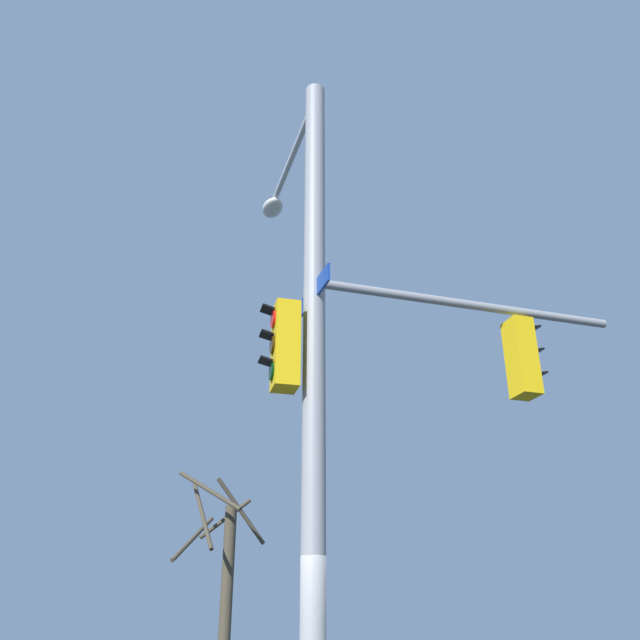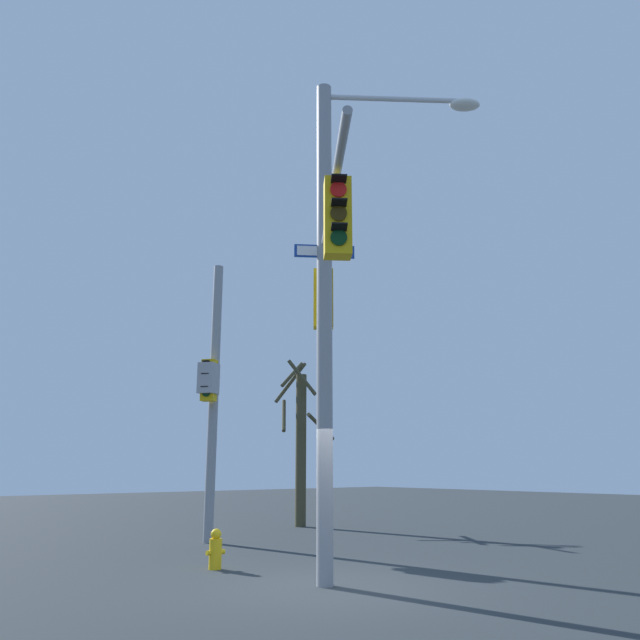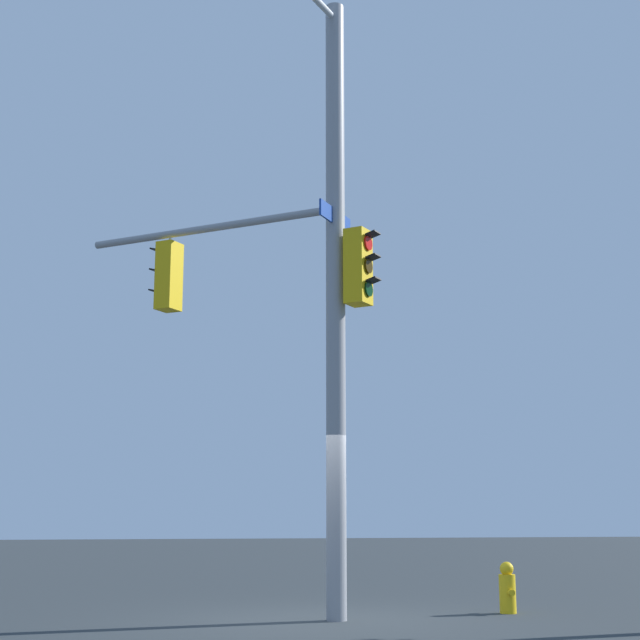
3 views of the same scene
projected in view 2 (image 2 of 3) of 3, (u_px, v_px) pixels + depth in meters
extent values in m
plane|color=#2B3134|center=(335.00, 588.00, 9.84)|extent=(80.00, 80.00, 0.00)
cylinder|color=gray|center=(324.00, 313.00, 11.06)|extent=(0.28, 0.28, 9.07)
cylinder|color=silver|center=(395.00, 99.00, 12.13)|extent=(2.29, 1.71, 0.10)
ellipsoid|color=silver|center=(465.00, 105.00, 12.19)|extent=(0.70, 0.65, 0.20)
cylinder|color=gray|center=(333.00, 193.00, 9.21)|extent=(2.70, 3.63, 0.12)
cube|color=gold|center=(338.00, 218.00, 8.34)|extent=(0.47, 0.45, 1.10)
cylinder|color=red|center=(338.00, 189.00, 8.26)|extent=(0.20, 0.15, 0.22)
cube|color=black|center=(339.00, 178.00, 8.22)|extent=(0.26, 0.25, 0.06)
cylinder|color=#352504|center=(339.00, 213.00, 8.18)|extent=(0.20, 0.15, 0.22)
cube|color=black|center=(339.00, 202.00, 8.14)|extent=(0.26, 0.25, 0.06)
cylinder|color=black|center=(339.00, 237.00, 8.10)|extent=(0.20, 0.15, 0.22)
cube|color=black|center=(339.00, 227.00, 8.06)|extent=(0.26, 0.25, 0.06)
cylinder|color=gray|center=(337.00, 175.00, 8.49)|extent=(0.04, 0.04, 0.15)
cube|color=gold|center=(323.00, 299.00, 11.49)|extent=(0.47, 0.46, 1.10)
cylinder|color=red|center=(323.00, 284.00, 11.73)|extent=(0.19, 0.16, 0.22)
cube|color=black|center=(323.00, 279.00, 11.83)|extent=(0.26, 0.26, 0.06)
cylinder|color=#352504|center=(323.00, 301.00, 11.65)|extent=(0.19, 0.16, 0.22)
cube|color=black|center=(323.00, 296.00, 11.75)|extent=(0.26, 0.26, 0.06)
cylinder|color=black|center=(323.00, 319.00, 11.57)|extent=(0.19, 0.16, 0.22)
cube|color=black|center=(323.00, 314.00, 11.67)|extent=(0.26, 0.26, 0.06)
cube|color=navy|center=(324.00, 251.00, 11.33)|extent=(0.93, 0.64, 0.24)
cube|color=white|center=(324.00, 251.00, 11.31)|extent=(0.83, 0.57, 0.18)
cylinder|color=gray|center=(214.00, 398.00, 16.70)|extent=(0.26, 0.26, 7.40)
cube|color=#99999E|center=(209.00, 379.00, 16.44)|extent=(0.68, 0.66, 0.81)
cube|color=gold|center=(209.00, 380.00, 16.47)|extent=(0.46, 0.47, 1.10)
cylinder|color=red|center=(207.00, 367.00, 16.39)|extent=(0.16, 0.19, 0.22)
cube|color=black|center=(206.00, 362.00, 16.35)|extent=(0.26, 0.26, 0.06)
cylinder|color=#352504|center=(207.00, 380.00, 16.31)|extent=(0.16, 0.19, 0.22)
cube|color=black|center=(206.00, 375.00, 16.27)|extent=(0.26, 0.26, 0.06)
cylinder|color=black|center=(206.00, 392.00, 16.23)|extent=(0.16, 0.19, 0.22)
cube|color=black|center=(205.00, 388.00, 16.19)|extent=(0.26, 0.26, 0.06)
cylinder|color=yellow|center=(215.00, 554.00, 11.74)|extent=(0.24, 0.24, 0.55)
sphere|color=yellow|center=(216.00, 534.00, 11.82)|extent=(0.20, 0.20, 0.20)
cylinder|color=yellow|center=(209.00, 553.00, 11.66)|extent=(0.10, 0.09, 0.09)
cylinder|color=yellow|center=(222.00, 552.00, 11.83)|extent=(0.10, 0.09, 0.09)
cylinder|color=#423F29|center=(301.00, 449.00, 20.79)|extent=(0.36, 0.36, 4.98)
cylinder|color=#423F29|center=(284.00, 415.00, 21.01)|extent=(0.83, 1.09, 1.19)
cylinder|color=#423F29|center=(292.00, 375.00, 21.70)|extent=(1.03, 0.24, 0.98)
cylinder|color=#423F29|center=(302.00, 378.00, 20.89)|extent=(0.91, 0.68, 1.23)
cylinder|color=#423F29|center=(321.00, 427.00, 20.56)|extent=(1.56, 0.66, 0.84)
cylinder|color=#423F29|center=(291.00, 382.00, 21.80)|extent=(1.34, 0.14, 1.53)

